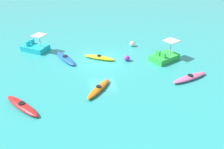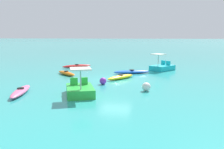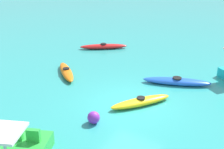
{
  "view_description": "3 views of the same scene",
  "coord_description": "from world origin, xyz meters",
  "px_view_note": "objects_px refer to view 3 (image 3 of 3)",
  "views": [
    {
      "loc": [
        3.0,
        17.47,
        8.48
      ],
      "look_at": [
        -0.2,
        3.04,
        0.26
      ],
      "focal_mm": 35.99,
      "sensor_mm": 36.0,
      "label": 1
    },
    {
      "loc": [
        -17.78,
        -3.56,
        3.39
      ],
      "look_at": [
        -0.68,
        0.13,
        0.49
      ],
      "focal_mm": 37.19,
      "sensor_mm": 36.0,
      "label": 2
    },
    {
      "loc": [
        -10.19,
        -5.56,
        6.28
      ],
      "look_at": [
        1.38,
        1.87,
        0.52
      ],
      "focal_mm": 47.84,
      "sensor_mm": 36.0,
      "label": 3
    }
  ],
  "objects_px": {
    "kayak_orange": "(66,72)",
    "buoy_purple": "(94,118)",
    "kayak_yellow": "(141,102)",
    "kayak_red": "(104,46)",
    "kayak_blue": "(177,81)"
  },
  "relations": [
    {
      "from": "kayak_orange",
      "to": "buoy_purple",
      "type": "height_order",
      "value": "buoy_purple"
    },
    {
      "from": "kayak_orange",
      "to": "kayak_yellow",
      "type": "relative_size",
      "value": 0.93
    },
    {
      "from": "kayak_yellow",
      "to": "kayak_red",
      "type": "distance_m",
      "value": 8.26
    },
    {
      "from": "kayak_orange",
      "to": "buoy_purple",
      "type": "xyz_separation_m",
      "value": [
        -3.2,
        -4.16,
        0.09
      ]
    },
    {
      "from": "kayak_yellow",
      "to": "kayak_red",
      "type": "height_order",
      "value": "same"
    },
    {
      "from": "kayak_yellow",
      "to": "kayak_blue",
      "type": "bearing_deg",
      "value": -10.0
    },
    {
      "from": "kayak_yellow",
      "to": "kayak_red",
      "type": "xyz_separation_m",
      "value": [
        5.78,
        5.9,
        -0.0
      ]
    },
    {
      "from": "kayak_orange",
      "to": "kayak_yellow",
      "type": "xyz_separation_m",
      "value": [
        -0.89,
        -5.02,
        0.0
      ]
    },
    {
      "from": "kayak_yellow",
      "to": "buoy_purple",
      "type": "distance_m",
      "value": 2.47
    },
    {
      "from": "kayak_red",
      "to": "kayak_blue",
      "type": "distance_m",
      "value": 7.02
    },
    {
      "from": "kayak_orange",
      "to": "buoy_purple",
      "type": "relative_size",
      "value": 5.11
    },
    {
      "from": "kayak_yellow",
      "to": "buoy_purple",
      "type": "bearing_deg",
      "value": 159.45
    },
    {
      "from": "kayak_red",
      "to": "kayak_blue",
      "type": "relative_size",
      "value": 0.86
    },
    {
      "from": "kayak_orange",
      "to": "kayak_red",
      "type": "height_order",
      "value": "same"
    },
    {
      "from": "kayak_yellow",
      "to": "kayak_blue",
      "type": "xyz_separation_m",
      "value": [
        2.92,
        -0.51,
        0.0
      ]
    }
  ]
}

